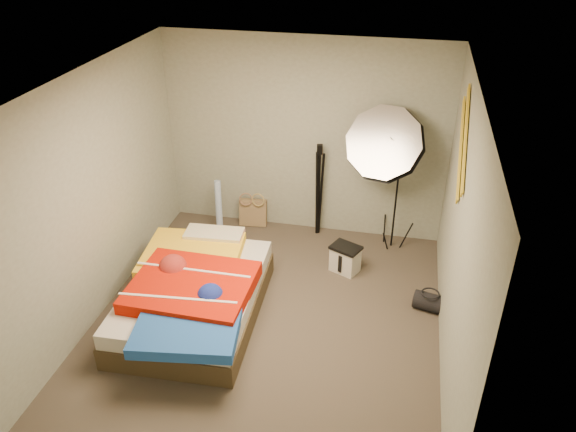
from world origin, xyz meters
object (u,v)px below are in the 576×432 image
(tote_bag, at_px, (253,212))
(camera_case, at_px, (345,260))
(photo_umbrella, at_px, (386,145))
(wrapping_roll, at_px, (219,208))
(bed, at_px, (194,294))
(duffel_bag, at_px, (429,302))
(camera_tripod, at_px, (319,184))

(tote_bag, distance_m, camera_case, 1.56)
(tote_bag, relative_size, photo_umbrella, 0.19)
(tote_bag, distance_m, wrapping_roll, 0.51)
(tote_bag, xyz_separation_m, bed, (-0.10, -1.94, 0.10))
(wrapping_roll, height_order, duffel_bag, wrapping_roll)
(duffel_bag, height_order, camera_tripod, camera_tripod)
(tote_bag, height_order, camera_case, tote_bag)
(camera_case, relative_size, duffel_bag, 0.96)
(duffel_bag, height_order, bed, bed)
(duffel_bag, height_order, photo_umbrella, photo_umbrella)
(camera_case, xyz_separation_m, photo_umbrella, (0.32, 0.60, 1.22))
(duffel_bag, bearing_deg, bed, -152.68)
(bed, height_order, camera_tripod, camera_tripod)
(tote_bag, xyz_separation_m, camera_case, (1.33, -0.80, -0.02))
(camera_case, bearing_deg, duffel_bag, -3.83)
(photo_umbrella, height_order, camera_tripod, photo_umbrella)
(tote_bag, bearing_deg, camera_tripod, -8.15)
(wrapping_roll, bearing_deg, camera_tripod, 12.45)
(bed, relative_size, photo_umbrella, 1.09)
(tote_bag, bearing_deg, bed, -98.94)
(camera_tripod, bearing_deg, bed, -116.91)
(camera_case, height_order, duffel_bag, camera_case)
(duffel_bag, bearing_deg, camera_tripod, 150.60)
(tote_bag, relative_size, bed, 0.17)
(camera_case, bearing_deg, camera_tripod, 145.16)
(camera_case, distance_m, bed, 1.83)
(tote_bag, xyz_separation_m, photo_umbrella, (1.66, -0.21, 1.20))
(wrapping_roll, distance_m, duffel_bag, 2.86)
(tote_bag, bearing_deg, duffel_bag, -36.04)
(camera_case, bearing_deg, wrapping_roll, -171.94)
(photo_umbrella, bearing_deg, bed, -135.31)
(duffel_bag, bearing_deg, camera_case, 164.55)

